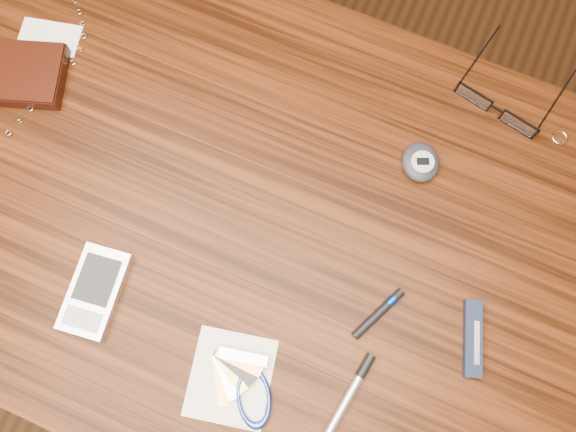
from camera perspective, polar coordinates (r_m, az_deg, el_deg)
name	(u,v)px	position (r m, az deg, el deg)	size (l,w,h in m)	color
ground	(272,288)	(1.50, -1.68, -7.31)	(3.80, 3.80, 0.00)	#472814
desk	(260,233)	(0.86, -2.90, -1.77)	(1.00, 0.70, 0.75)	#3A1809
wallet_and_card	(23,73)	(0.91, -25.32, 12.97)	(0.14, 0.17, 0.03)	black
eyeglasses	(498,107)	(0.85, 20.58, 10.37)	(0.15, 0.16, 0.03)	black
gold_ring	(560,138)	(0.88, 25.88, 7.18)	(0.02, 0.02, 0.00)	#E8D86E
pda_phone	(95,291)	(0.77, -19.03, -7.24)	(0.08, 0.12, 0.02)	silver
pedometer	(421,162)	(0.79, 13.32, 5.34)	(0.07, 0.07, 0.02)	#22252D
notepad_keys	(242,385)	(0.73, -4.68, -16.77)	(0.14, 0.13, 0.01)	silver
pocket_knife	(473,338)	(0.77, 18.26, -11.73)	(0.05, 0.10, 0.01)	#101B33
silver_pen	(347,399)	(0.73, 6.06, -17.97)	(0.03, 0.15, 0.01)	silver
black_blue_pen	(380,312)	(0.74, 9.33, -9.60)	(0.05, 0.08, 0.01)	black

